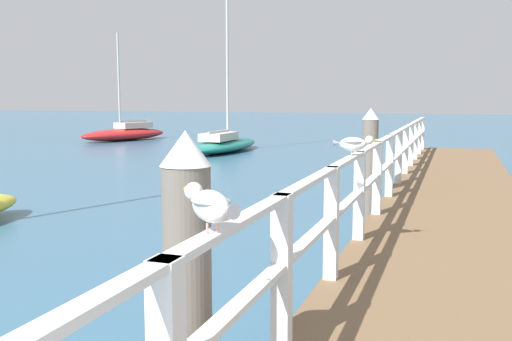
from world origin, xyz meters
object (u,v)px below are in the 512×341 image
object	(u,v)px
seagull_foreground	(209,204)
dock_piling_near	(187,297)
boat_4	(125,133)
boat_3	(224,143)
seagull_background	(353,143)
dock_piling_far	(369,163)

from	to	relation	value
seagull_foreground	dock_piling_near	bearing A→B (deg)	74.56
seagull_foreground	boat_4	distance (m)	26.88
boat_3	boat_4	distance (m)	8.12
boat_3	boat_4	bearing A→B (deg)	150.57
seagull_background	boat_4	distance (m)	23.84
dock_piling_near	seagull_background	world-z (taller)	dock_piling_near
seagull_foreground	boat_3	bearing A→B (deg)	60.56
dock_piling_near	boat_3	world-z (taller)	boat_3
dock_piling_near	seagull_foreground	size ratio (longest dim) A/B	4.84
dock_piling_far	seagull_background	bearing A→B (deg)	-84.44
seagull_foreground	boat_4	world-z (taller)	boat_4
boat_3	dock_piling_far	bearing A→B (deg)	-55.95
dock_piling_near	seagull_background	xyz separation A→B (m)	(0.39, 3.24, 0.66)
dock_piling_near	dock_piling_far	world-z (taller)	same
dock_piling_far	boat_4	distance (m)	20.55
dock_piling_near	seagull_background	size ratio (longest dim) A/B	4.10
dock_piling_near	boat_4	xyz separation A→B (m)	(-14.30, 21.98, -0.62)
seagull_background	boat_3	bearing A→B (deg)	-164.54
seagull_foreground	dock_piling_far	bearing A→B (deg)	40.96
boat_3	seagull_background	bearing A→B (deg)	-62.55
dock_piling_near	boat_3	bearing A→B (deg)	111.92
seagull_foreground	seagull_background	xyz separation A→B (m)	(0.01, 3.74, 0.00)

